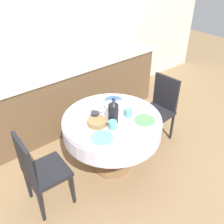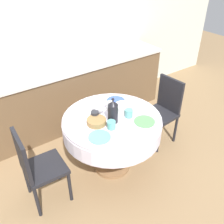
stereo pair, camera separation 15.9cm
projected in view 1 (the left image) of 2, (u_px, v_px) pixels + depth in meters
ground_plane at (112, 166)px, 3.17m from camera, size 12.00×12.00×0.00m
wall_back at (41, 36)px, 3.44m from camera, size 7.00×0.05×2.60m
kitchen_counter at (60, 97)px, 3.68m from camera, size 3.24×0.64×0.94m
dining_table at (112, 127)px, 2.83m from camera, size 1.11×1.11×0.75m
chair_left at (160, 106)px, 3.40m from camera, size 0.43×0.43×0.92m
chair_right at (39, 170)px, 2.44m from camera, size 0.42×0.42×0.92m
plate_near_left at (102, 137)px, 2.46m from camera, size 0.23×0.23×0.01m
cup_near_left at (113, 125)px, 2.57m from camera, size 0.09×0.09×0.09m
plate_near_right at (145, 120)px, 2.71m from camera, size 0.23×0.23×0.01m
cup_near_right at (128, 113)px, 2.76m from camera, size 0.09×0.09×0.09m
plate_far_left at (81, 113)px, 2.82m from camera, size 0.23×0.23×0.01m
cup_far_left at (95, 116)px, 2.71m from camera, size 0.09×0.09×0.09m
plate_far_right at (114, 101)px, 3.05m from camera, size 0.23×0.23×0.01m
cup_far_right at (109, 106)px, 2.88m from camera, size 0.09×0.09×0.09m
coffee_carafe at (113, 112)px, 2.63m from camera, size 0.11×0.11×0.30m
teapot at (98, 108)px, 2.78m from camera, size 0.19×0.14×0.18m
bread_basket at (97, 122)px, 2.64m from camera, size 0.21×0.21×0.06m
fruit_bowl at (122, 107)px, 2.87m from camera, size 0.20×0.20×0.07m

